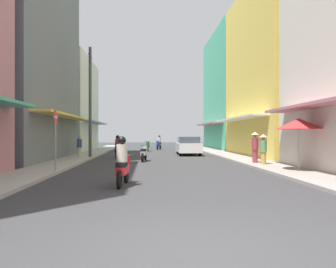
% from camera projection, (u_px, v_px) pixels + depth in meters
% --- Properties ---
extents(ground_plane, '(90.79, 90.79, 0.00)m').
position_uv_depth(ground_plane, '(159.00, 160.00, 20.97)').
color(ground_plane, '#38383A').
extents(sidewalk_left, '(2.02, 49.27, 0.12)m').
position_uv_depth(sidewalk_left, '(75.00, 159.00, 20.64)').
color(sidewalk_left, '#ADA89E').
rests_on(sidewalk_left, ground).
extents(sidewalk_right, '(2.02, 49.27, 0.12)m').
position_uv_depth(sidewalk_right, '(240.00, 158.00, 21.29)').
color(sidewalk_right, '#9E9991').
rests_on(sidewalk_right, ground).
extents(building_left_mid, '(7.05, 11.87, 16.41)m').
position_uv_depth(building_left_mid, '(11.00, 31.00, 20.57)').
color(building_left_mid, slate).
rests_on(building_left_mid, ground).
extents(building_left_far, '(7.05, 9.82, 9.07)m').
position_uv_depth(building_left_far, '(60.00, 105.00, 31.92)').
color(building_left_far, silver).
rests_on(building_left_far, ground).
extents(building_right_mid, '(7.05, 11.26, 12.58)m').
position_uv_depth(building_right_mid, '(284.00, 72.00, 23.98)').
color(building_right_mid, '#EFD159').
rests_on(building_right_mid, ground).
extents(building_right_far, '(7.05, 11.61, 12.67)m').
position_uv_depth(building_right_far, '(239.00, 92.00, 35.70)').
color(building_right_far, '#4CB28C').
rests_on(building_right_far, ground).
extents(motorbike_blue, '(0.69, 1.76, 1.58)m').
position_uv_depth(motorbike_blue, '(159.00, 143.00, 35.13)').
color(motorbike_blue, black).
rests_on(motorbike_blue, ground).
extents(motorbike_black, '(0.55, 1.81, 1.58)m').
position_uv_depth(motorbike_black, '(118.00, 148.00, 22.26)').
color(motorbike_black, black).
rests_on(motorbike_black, ground).
extents(motorbike_green, '(0.55, 1.81, 0.96)m').
position_uv_depth(motorbike_green, '(148.00, 146.00, 31.56)').
color(motorbike_green, black).
rests_on(motorbike_green, ground).
extents(motorbike_maroon, '(0.67, 1.77, 1.58)m').
position_uv_depth(motorbike_maroon, '(118.00, 144.00, 31.04)').
color(motorbike_maroon, black).
rests_on(motorbike_maroon, ground).
extents(motorbike_silver, '(0.55, 1.80, 0.96)m').
position_uv_depth(motorbike_silver, '(144.00, 153.00, 19.67)').
color(motorbike_silver, black).
rests_on(motorbike_silver, ground).
extents(motorbike_red, '(0.55, 1.81, 1.58)m').
position_uv_depth(motorbike_red, '(123.00, 164.00, 10.27)').
color(motorbike_red, black).
rests_on(motorbike_red, ground).
extents(parked_car, '(1.83, 4.13, 1.45)m').
position_uv_depth(parked_car, '(188.00, 146.00, 25.71)').
color(parked_car, silver).
rests_on(parked_car, ground).
extents(pedestrian_midway, '(0.44, 0.44, 1.77)m').
position_uv_depth(pedestrian_midway, '(255.00, 146.00, 17.34)').
color(pedestrian_midway, '#99333F').
rests_on(pedestrian_midway, ground).
extents(pedestrian_far, '(0.34, 0.34, 1.57)m').
position_uv_depth(pedestrian_far, '(79.00, 147.00, 22.71)').
color(pedestrian_far, beige).
rests_on(pedestrian_far, ground).
extents(pedestrian_foreground, '(0.44, 0.44, 1.65)m').
position_uv_depth(pedestrian_foreground, '(263.00, 148.00, 16.37)').
color(pedestrian_foreground, '#BF8C3F').
rests_on(pedestrian_foreground, ground).
extents(vendor_umbrella, '(1.91, 1.91, 2.31)m').
position_uv_depth(vendor_umbrella, '(299.00, 124.00, 13.57)').
color(vendor_umbrella, '#99999E').
rests_on(vendor_umbrella, ground).
extents(utility_pole, '(0.20, 1.20, 7.57)m').
position_uv_depth(utility_pole, '(90.00, 102.00, 21.92)').
color(utility_pole, '#4C4C4F').
rests_on(utility_pole, ground).
extents(street_sign_no_entry, '(0.07, 0.60, 2.65)m').
position_uv_depth(street_sign_no_entry, '(55.00, 132.00, 13.37)').
color(street_sign_no_entry, gray).
rests_on(street_sign_no_entry, ground).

